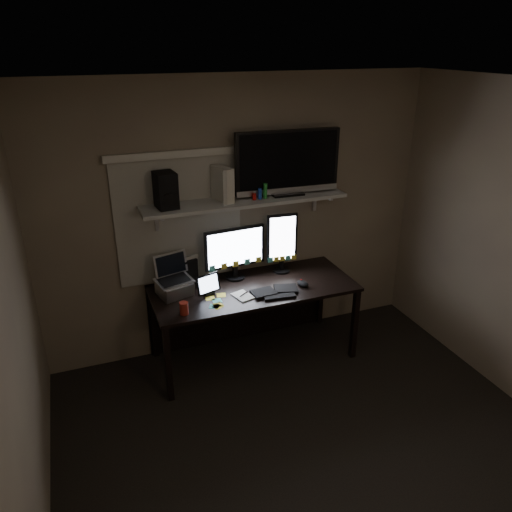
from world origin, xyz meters
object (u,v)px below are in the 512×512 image
keyboard (275,291)px  tv (288,163)px  mouse (303,283)px  tablet (208,284)px  speaker (166,190)px  desk (249,298)px  game_console (222,184)px  cup (184,308)px  laptop (174,277)px  monitor_landscape (235,253)px  monitor_portrait (282,243)px

keyboard → tv: bearing=61.4°
mouse → tv: (-0.02, 0.34, 1.01)m
tablet → speaker: 0.87m
mouse → tablet: bearing=155.8°
tablet → tv: (0.80, 0.20, 0.94)m
desk → tablet: tablet is taller
game_console → cup: bearing=-153.1°
keyboard → laptop: 0.87m
monitor_landscape → speaker: (-0.58, -0.02, 0.65)m
mouse → tv: bearing=79.5°
tablet → cup: tablet is taller
monitor_landscape → game_console: game_console is taller
desk → keyboard: keyboard is taller
monitor_landscape → monitor_portrait: 0.45m
game_console → tablet: bearing=-151.8°
monitor_landscape → game_console: (-0.10, -0.00, 0.65)m
monitor_landscape → tablet: monitor_landscape is taller
desk → keyboard: 0.37m
speaker → cup: bearing=-96.7°
desk → game_console: game_console is taller
speaker → mouse: bearing=-23.3°
laptop → tv: 1.38m
desk → mouse: mouse is taller
tv → speaker: tv is taller
mouse → tablet: (-0.83, 0.14, 0.07)m
desk → tablet: bearing=-164.0°
tablet → laptop: 0.29m
game_console → speaker: 0.49m
cup → tablet: bearing=43.0°
monitor_landscape → speaker: bearing=177.8°
keyboard → cup: size_ratio=4.10×
speaker → desk: bearing=-12.9°
game_console → speaker: (-0.48, -0.02, 0.00)m
desk → laptop: (-0.68, -0.03, 0.35)m
tablet → laptop: laptop is taller
desk → speaker: size_ratio=6.12×
monitor_landscape → mouse: size_ratio=4.64×
cup → tv: bearing=22.7°
keyboard → tablet: size_ratio=1.93×
mouse → game_console: game_console is taller
monitor_landscape → laptop: monitor_landscape is taller
monitor_landscape → mouse: monitor_landscape is taller
keyboard → game_console: 1.02m
monitor_portrait → tablet: size_ratio=2.65×
monitor_portrait → laptop: (-1.04, -0.12, -0.12)m
desk → tv: bearing=11.3°
monitor_portrait → keyboard: 0.51m
monitor_landscape → laptop: bearing=-171.5°
monitor_landscape → game_console: size_ratio=1.94×
tablet → speaker: (-0.27, 0.20, 0.80)m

